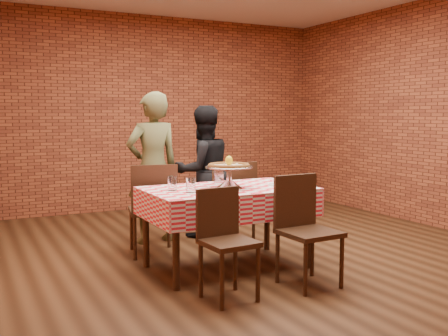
{
  "coord_description": "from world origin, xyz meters",
  "views": [
    {
      "loc": [
        -2.6,
        -4.53,
        1.44
      ],
      "look_at": [
        -0.42,
        -0.24,
        0.93
      ],
      "focal_mm": 41.58,
      "sensor_mm": 36.0,
      "label": 1
    }
  ],
  "objects": [
    {
      "name": "ground",
      "position": [
        0.0,
        0.0,
        0.0
      ],
      "size": [
        6.0,
        6.0,
        0.0
      ],
      "primitive_type": "plane",
      "color": "black",
      "rests_on": "ground"
    },
    {
      "name": "back_wall",
      "position": [
        0.0,
        3.0,
        1.45
      ],
      "size": [
        5.5,
        0.0,
        5.5
      ],
      "primitive_type": "plane",
      "rotation": [
        1.57,
        0.0,
        0.0
      ],
      "color": "maroon",
      "rests_on": "ground"
    },
    {
      "name": "table",
      "position": [
        -0.42,
        -0.3,
        0.38
      ],
      "size": [
        1.51,
        0.92,
        0.75
      ],
      "primitive_type": "cube",
      "rotation": [
        0.0,
        0.0,
        0.01
      ],
      "color": "#372112",
      "rests_on": "ground"
    },
    {
      "name": "tablecloth",
      "position": [
        -0.42,
        -0.3,
        0.63
      ],
      "size": [
        1.55,
        0.95,
        0.26
      ],
      "primitive_type": null,
      "rotation": [
        0.0,
        0.0,
        0.01
      ],
      "color": "red",
      "rests_on": "table"
    },
    {
      "name": "pizza_stand",
      "position": [
        -0.42,
        -0.34,
        0.86
      ],
      "size": [
        0.53,
        0.53,
        0.2
      ],
      "primitive_type": null,
      "rotation": [
        0.0,
        0.0,
        -0.21
      ],
      "color": "silver",
      "rests_on": "tablecloth"
    },
    {
      "name": "pizza",
      "position": [
        -0.42,
        -0.34,
        0.96
      ],
      "size": [
        0.46,
        0.46,
        0.03
      ],
      "primitive_type": "cylinder",
      "rotation": [
        0.0,
        0.0,
        -0.21
      ],
      "color": "beige",
      "rests_on": "pizza_stand"
    },
    {
      "name": "lemon",
      "position": [
        -0.42,
        -0.34,
        1.01
      ],
      "size": [
        0.08,
        0.08,
        0.09
      ],
      "primitive_type": "ellipsoid",
      "rotation": [
        0.0,
        0.0,
        -0.21
      ],
      "color": "yellow",
      "rests_on": "pizza"
    },
    {
      "name": "water_glass_left",
      "position": [
        -0.84,
        -0.43,
        0.82
      ],
      "size": [
        0.08,
        0.08,
        0.13
      ],
      "primitive_type": "cylinder",
      "rotation": [
        0.0,
        0.0,
        0.01
      ],
      "color": "white",
      "rests_on": "tablecloth"
    },
    {
      "name": "water_glass_right",
      "position": [
        -0.94,
        -0.23,
        0.82
      ],
      "size": [
        0.08,
        0.08,
        0.13
      ],
      "primitive_type": "cylinder",
      "rotation": [
        0.0,
        0.0,
        0.01
      ],
      "color": "white",
      "rests_on": "tablecloth"
    },
    {
      "name": "side_plate",
      "position": [
        0.06,
        -0.39,
        0.76
      ],
      "size": [
        0.16,
        0.16,
        0.01
      ],
      "primitive_type": "cylinder",
      "rotation": [
        0.0,
        0.0,
        0.01
      ],
      "color": "white",
      "rests_on": "tablecloth"
    },
    {
      "name": "sweetener_packet_a",
      "position": [
        0.13,
        -0.45,
        0.76
      ],
      "size": [
        0.06,
        0.06,
        0.0
      ],
      "primitive_type": "cube",
      "rotation": [
        0.0,
        0.0,
        0.65
      ],
      "color": "white",
      "rests_on": "tablecloth"
    },
    {
      "name": "sweetener_packet_b",
      "position": [
        0.21,
        -0.42,
        0.76
      ],
      "size": [
        0.05,
        0.04,
        0.0
      ],
      "primitive_type": "cube",
      "rotation": [
        0.0,
        0.0,
        -0.07
      ],
      "color": "white",
      "rests_on": "tablecloth"
    },
    {
      "name": "condiment_caddy",
      "position": [
        -0.37,
        0.01,
        0.82
      ],
      "size": [
        0.11,
        0.09,
        0.13
      ],
      "primitive_type": "cube",
      "rotation": [
        0.0,
        0.0,
        -0.2
      ],
      "color": "silver",
      "rests_on": "tablecloth"
    },
    {
      "name": "chair_near_left",
      "position": [
        -0.8,
        -1.07,
        0.43
      ],
      "size": [
        0.41,
        0.41,
        0.86
      ],
      "primitive_type": null,
      "rotation": [
        0.0,
        0.0,
        0.08
      ],
      "color": "#372112",
      "rests_on": "ground"
    },
    {
      "name": "chair_near_right",
      "position": [
        -0.05,
        -1.07,
        0.46
      ],
      "size": [
        0.46,
        0.46,
        0.92
      ],
      "primitive_type": null,
      "rotation": [
        0.0,
        0.0,
        0.05
      ],
      "color": "#372112",
      "rests_on": "ground"
    },
    {
      "name": "chair_far_left",
      "position": [
        -0.88,
        0.48,
        0.47
      ],
      "size": [
        0.54,
        0.54,
        0.94
      ],
      "primitive_type": null,
      "rotation": [
        0.0,
        0.0,
        2.93
      ],
      "color": "#372112",
      "rests_on": "ground"
    },
    {
      "name": "chair_far_right",
      "position": [
        0.04,
        0.52,
        0.46
      ],
      "size": [
        0.54,
        0.54,
        0.91
      ],
      "primitive_type": null,
      "rotation": [
        0.0,
        0.0,
        3.44
      ],
      "color": "#372112",
      "rests_on": "ground"
    },
    {
      "name": "diner_olive",
      "position": [
        -0.72,
        0.93,
        0.84
      ],
      "size": [
        0.64,
        0.45,
        1.68
      ],
      "primitive_type": "imported",
      "rotation": [
        0.0,
        0.0,
        3.22
      ],
      "color": "brown",
      "rests_on": "ground"
    },
    {
      "name": "diner_black",
      "position": [
        -0.1,
        0.95,
        0.77
      ],
      "size": [
        0.77,
        0.61,
        1.53
      ],
      "primitive_type": "imported",
      "rotation": [
        0.0,
        0.0,
        3.19
      ],
      "color": "black",
      "rests_on": "ground"
    }
  ]
}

